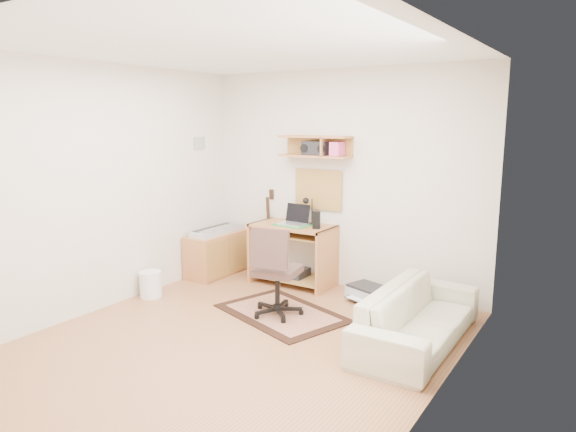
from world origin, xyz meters
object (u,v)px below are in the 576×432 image
Objects in this scene: desk at (293,254)px; task_chair at (277,271)px; printer at (367,292)px; cabinet at (217,253)px; sofa at (418,307)px.

desk is 1.09m from task_chair.
task_chair reaches higher than printer.
printer is (2.09, 0.14, -0.19)m from cabinet.
cabinet is at bearing -170.71° from desk.
desk is 2.08m from sofa.
desk is 1.11× the size of cabinet.
task_chair is (0.43, -1.00, 0.11)m from desk.
cabinet reaches higher than printer.
task_chair is at bearing -28.60° from cabinet.
task_chair is at bearing 94.91° from sofa.
desk is at bearing 65.27° from sofa.
desk is 2.42× the size of printer.
cabinet is 2.18× the size of printer.
cabinet is at bearing -157.75° from printer.
cabinet is at bearing 140.01° from task_chair.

